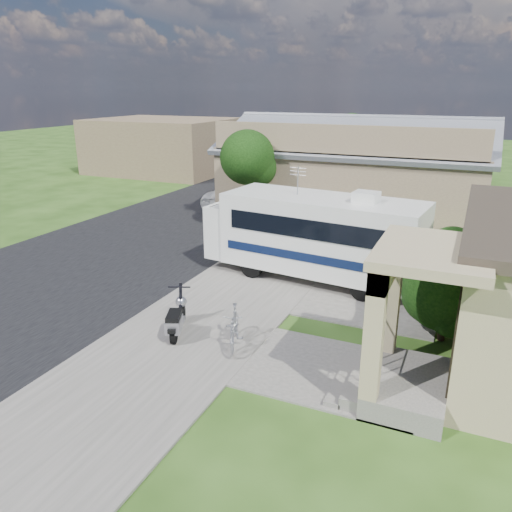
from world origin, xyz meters
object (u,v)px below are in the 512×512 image
at_px(van, 276,172).
at_px(garden_hose, 374,363).
at_px(scooter, 177,319).
at_px(bicycle, 234,329).
at_px(shrub, 451,284).
at_px(pickup_truck, 243,195).
at_px(motorhome, 314,233).

xyz_separation_m(van, garden_hose, (10.43, -19.84, -0.89)).
relative_size(van, garden_hose, 18.52).
bearing_deg(scooter, bicycle, -20.04).
distance_m(shrub, pickup_truck, 16.08).
bearing_deg(bicycle, garden_hose, -12.38).
height_order(shrub, bicycle, shrub).
distance_m(pickup_truck, garden_hose, 16.78).
bearing_deg(shrub, van, 123.70).
xyz_separation_m(shrub, pickup_truck, (-11.27, 11.45, -0.83)).
bearing_deg(motorhome, garden_hose, -51.42).
bearing_deg(motorhome, shrub, -25.67).
bearing_deg(scooter, garden_hose, -15.73).
relative_size(motorhome, pickup_truck, 1.43).
bearing_deg(pickup_truck, bicycle, 117.51).
distance_m(shrub, bicycle, 5.61).
height_order(scooter, garden_hose, scooter).
bearing_deg(shrub, scooter, -157.48).
xyz_separation_m(pickup_truck, van, (-0.56, 6.29, 0.24)).
bearing_deg(bicycle, scooter, 161.27).
bearing_deg(scooter, pickup_truck, 86.31).
bearing_deg(motorhome, scooter, -103.68).
distance_m(motorhome, pickup_truck, 11.01).
height_order(scooter, van, van).
relative_size(bicycle, van, 0.25).
xyz_separation_m(motorhome, shrub, (4.51, -2.80, -0.05)).
relative_size(motorhome, bicycle, 4.43).
relative_size(scooter, pickup_truck, 0.32).
bearing_deg(garden_hose, scooter, -173.40).
height_order(bicycle, pickup_truck, pickup_truck).
height_order(bicycle, garden_hose, bicycle).
relative_size(pickup_truck, van, 0.79).
height_order(motorhome, bicycle, motorhome).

